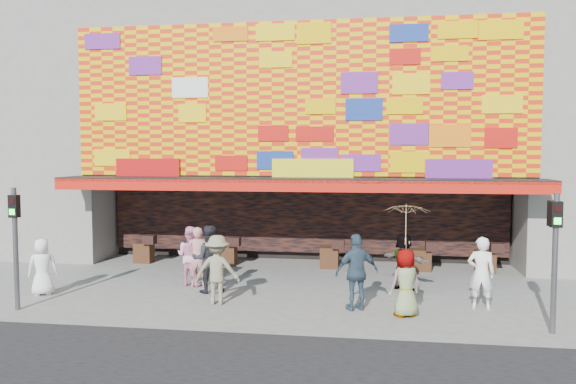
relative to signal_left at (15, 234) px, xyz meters
name	(u,v)px	position (x,y,z in m)	size (l,w,h in m)	color
ground	(277,303)	(6.20, 1.50, -1.86)	(90.00, 90.00, 0.00)	slate
shop_building	(311,117)	(6.20, 9.68, 3.37)	(15.20, 9.40, 10.00)	gray
neighbor_left	(5,102)	(-6.80, 9.50, 4.14)	(11.00, 8.00, 12.00)	gray
signal_left	(15,234)	(0.00, 0.00, 0.00)	(0.22, 0.20, 3.00)	#59595B
signal_right	(555,247)	(12.40, 0.00, 0.00)	(0.22, 0.20, 3.00)	#59595B
ped_a	(42,267)	(-0.21, 1.42, -1.09)	(0.75, 0.49, 1.54)	white
ped_b	(197,257)	(3.64, 2.95, -1.00)	(0.63, 0.41, 1.72)	tan
ped_c	(208,259)	(4.14, 2.35, -0.93)	(0.90, 0.70, 1.86)	#232328
ped_d	(217,270)	(4.71, 1.23, -0.98)	(1.14, 0.65, 1.76)	gray
ped_e	(357,272)	(8.23, 1.20, -0.92)	(1.10, 0.46, 1.87)	#344A5B
ped_f	(404,262)	(9.48, 3.45, -1.06)	(1.48, 0.47, 1.59)	gray
ped_g	(406,283)	(9.37, 0.80, -1.06)	(0.78, 0.51, 1.60)	gray
ped_h	(481,273)	(11.24, 1.72, -0.96)	(0.65, 0.43, 1.79)	white
ped_i	(190,256)	(3.38, 3.10, -1.00)	(0.84, 0.65, 1.72)	#F39DBF
parasol	(406,224)	(9.37, 0.80, 0.32)	(1.40, 1.41, 1.92)	beige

